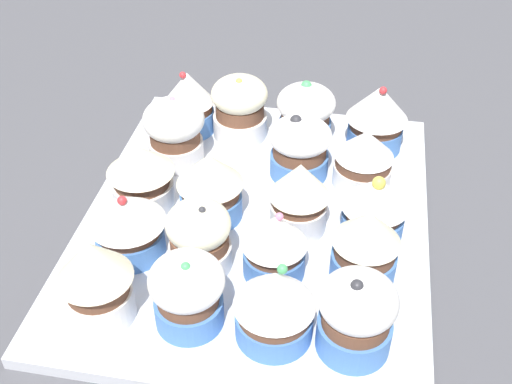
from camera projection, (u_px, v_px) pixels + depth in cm
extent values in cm
cube|color=#4C4C51|center=(256.00, 237.00, 62.90)|extent=(180.00, 180.00, 3.00)
cube|color=silver|center=(256.00, 221.00, 61.57)|extent=(39.10, 32.27, 1.20)
cylinder|color=#477AC6|center=(190.00, 120.00, 71.95)|extent=(5.40, 5.40, 2.55)
cylinder|color=brown|center=(189.00, 106.00, 70.81)|extent=(5.02, 5.02, 1.05)
cone|color=white|center=(188.00, 88.00, 69.34)|extent=(5.54, 5.54, 3.59)
sphere|color=red|center=(183.00, 75.00, 68.07)|extent=(0.71, 0.71, 0.71)
cylinder|color=white|center=(176.00, 150.00, 67.50)|extent=(5.72, 5.72, 2.46)
cylinder|color=brown|center=(175.00, 135.00, 66.28)|extent=(5.22, 5.22, 1.38)
ellipsoid|color=white|center=(173.00, 119.00, 65.06)|extent=(6.35, 6.35, 4.15)
sphere|color=pink|center=(172.00, 100.00, 64.20)|extent=(0.61, 0.61, 0.61)
cylinder|color=white|center=(145.00, 191.00, 62.12)|extent=(5.92, 5.92, 2.51)
cylinder|color=brown|center=(142.00, 175.00, 60.88)|extent=(5.31, 5.31, 1.41)
cone|color=#F4EDC6|center=(140.00, 158.00, 59.55)|extent=(6.43, 6.43, 2.81)
cylinder|color=#477AC6|center=(131.00, 241.00, 56.85)|extent=(6.09, 6.09, 2.32)
cylinder|color=brown|center=(128.00, 227.00, 55.75)|extent=(5.57, 5.57, 1.16)
cone|color=white|center=(125.00, 209.00, 54.47)|extent=(6.74, 6.74, 2.87)
sphere|color=red|center=(122.00, 201.00, 53.32)|extent=(0.81, 0.81, 0.81)
cylinder|color=white|center=(101.00, 303.00, 51.00)|extent=(5.33, 5.33, 2.80)
cylinder|color=brown|center=(97.00, 284.00, 49.62)|extent=(4.93, 4.93, 1.58)
cone|color=#F4EDC6|center=(91.00, 260.00, 47.97)|extent=(5.94, 5.94, 3.63)
cylinder|color=white|center=(240.00, 125.00, 71.17)|extent=(5.93, 5.93, 2.47)
cylinder|color=brown|center=(240.00, 110.00, 69.89)|extent=(5.30, 5.30, 1.59)
ellipsoid|color=#F4EDC6|center=(239.00, 94.00, 68.65)|extent=(6.11, 6.11, 3.85)
sphere|color=#EAD64C|center=(239.00, 82.00, 67.11)|extent=(0.73, 0.73, 0.73)
cylinder|color=#477AC6|center=(211.00, 205.00, 60.57)|extent=(5.85, 5.85, 2.46)
cylinder|color=brown|center=(210.00, 189.00, 59.35)|extent=(5.39, 5.39, 1.42)
cone|color=#F4EDC6|center=(209.00, 169.00, 57.89)|extent=(6.23, 6.23, 3.19)
cylinder|color=white|center=(201.00, 255.00, 55.55)|extent=(5.48, 5.48, 2.28)
cylinder|color=brown|center=(199.00, 240.00, 54.44)|extent=(5.05, 5.05, 1.23)
ellipsoid|color=#F4EDC6|center=(198.00, 224.00, 53.29)|extent=(5.51, 5.51, 4.00)
sphere|color=#333338|center=(202.00, 210.00, 51.78)|extent=(0.63, 0.63, 0.63)
cylinder|color=#477AC6|center=(189.00, 310.00, 50.66)|extent=(5.48, 5.48, 2.41)
cylinder|color=brown|center=(188.00, 296.00, 49.56)|extent=(4.88, 4.88, 1.07)
ellipsoid|color=white|center=(186.00, 280.00, 48.47)|extent=(5.92, 5.92, 3.96)
sphere|color=#4CB266|center=(186.00, 267.00, 46.98)|extent=(0.76, 0.76, 0.76)
cylinder|color=#477AC6|center=(305.00, 131.00, 69.98)|extent=(5.65, 5.65, 2.77)
cylinder|color=brown|center=(305.00, 116.00, 68.76)|extent=(5.19, 5.19, 1.12)
ellipsoid|color=white|center=(306.00, 103.00, 67.69)|extent=(6.25, 6.25, 3.73)
sphere|color=#4CB266|center=(306.00, 86.00, 67.05)|extent=(1.16, 1.16, 1.16)
cylinder|color=#477AC6|center=(299.00, 164.00, 65.69)|extent=(5.93, 5.93, 2.37)
cylinder|color=brown|center=(300.00, 149.00, 64.51)|extent=(5.39, 5.39, 1.35)
ellipsoid|color=white|center=(300.00, 136.00, 63.48)|extent=(6.34, 6.34, 3.19)
sphere|color=#333338|center=(296.00, 121.00, 63.00)|extent=(1.19, 1.19, 1.19)
cylinder|color=white|center=(298.00, 216.00, 59.15)|extent=(5.20, 5.20, 2.75)
cylinder|color=brown|center=(299.00, 200.00, 57.92)|extent=(4.82, 4.82, 1.14)
cone|color=#F4EDC6|center=(300.00, 180.00, 56.48)|extent=(5.55, 5.55, 3.42)
cylinder|color=#477AC6|center=(274.00, 262.00, 54.83)|extent=(5.31, 5.31, 2.32)
cylinder|color=brown|center=(274.00, 248.00, 53.77)|extent=(4.84, 4.84, 1.03)
cone|color=white|center=(275.00, 231.00, 52.51)|extent=(5.58, 5.58, 2.95)
sphere|color=pink|center=(279.00, 217.00, 51.79)|extent=(0.70, 0.70, 0.70)
cylinder|color=#477AC6|center=(274.00, 324.00, 49.66)|extent=(6.05, 6.05, 2.27)
cylinder|color=brown|center=(274.00, 310.00, 48.57)|extent=(5.65, 5.65, 1.18)
cone|color=white|center=(275.00, 289.00, 47.11)|extent=(6.31, 6.31, 3.42)
sphere|color=#4CB266|center=(282.00, 269.00, 46.49)|extent=(0.80, 0.80, 0.80)
cylinder|color=#477AC6|center=(374.00, 137.00, 69.26)|extent=(5.88, 5.88, 2.60)
cylinder|color=brown|center=(376.00, 123.00, 68.08)|extent=(5.56, 5.56, 1.14)
cone|color=white|center=(379.00, 103.00, 66.54)|extent=(6.51, 6.51, 3.75)
sphere|color=red|center=(383.00, 90.00, 65.03)|extent=(0.81, 0.81, 0.81)
cylinder|color=white|center=(362.00, 175.00, 64.32)|extent=(5.79, 5.79, 2.32)
cylinder|color=brown|center=(364.00, 161.00, 63.21)|extent=(5.51, 5.51, 1.18)
cone|color=white|center=(366.00, 144.00, 61.93)|extent=(5.81, 5.81, 2.88)
cylinder|color=#477AC6|center=(372.00, 225.00, 58.41)|extent=(5.66, 5.66, 2.45)
cylinder|color=brown|center=(374.00, 210.00, 57.27)|extent=(5.05, 5.05, 1.15)
cone|color=white|center=(377.00, 193.00, 55.99)|extent=(6.10, 6.10, 2.90)
sphere|color=#EAD64C|center=(379.00, 183.00, 54.99)|extent=(1.19, 1.19, 1.19)
cylinder|color=#477AC6|center=(363.00, 266.00, 54.33)|extent=(5.56, 5.56, 2.61)
cylinder|color=brown|center=(365.00, 248.00, 53.02)|extent=(5.10, 5.10, 1.55)
cone|color=#F4EDC6|center=(368.00, 227.00, 51.56)|extent=(5.70, 5.70, 3.06)
cylinder|color=#477AC6|center=(354.00, 334.00, 48.66)|extent=(5.71, 5.71, 2.71)
cylinder|color=brown|center=(356.00, 317.00, 47.40)|extent=(5.13, 5.13, 1.28)
ellipsoid|color=white|center=(359.00, 300.00, 46.24)|extent=(5.91, 5.91, 4.00)
sphere|color=#333338|center=(357.00, 286.00, 44.84)|extent=(0.98, 0.98, 0.98)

